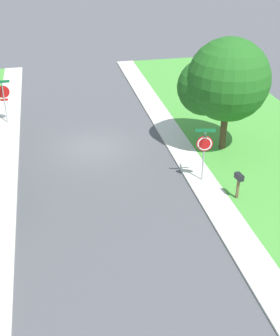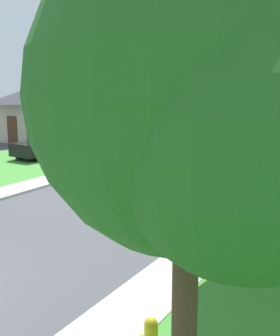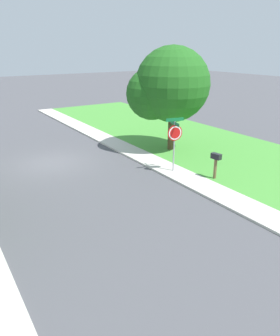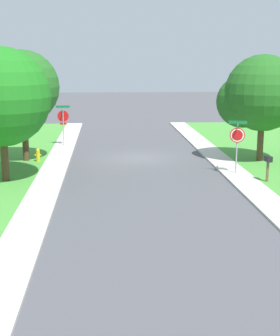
{
  "view_description": "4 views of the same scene",
  "coord_description": "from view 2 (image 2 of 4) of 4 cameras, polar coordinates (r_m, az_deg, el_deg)",
  "views": [
    {
      "loc": [
        2.17,
        22.67,
        11.34
      ],
      "look_at": [
        -1.54,
        5.23,
        1.4
      ],
      "focal_mm": 48.98,
      "sensor_mm": 36.0,
      "label": 1
    },
    {
      "loc": [
        8.69,
        -4.38,
        4.4
      ],
      "look_at": [
        0.97,
        8.92,
        1.4
      ],
      "focal_mm": 45.73,
      "sensor_mm": 36.0,
      "label": 2
    },
    {
      "loc": [
        5.07,
        16.8,
        5.93
      ],
      "look_at": [
        -1.59,
        6.44,
        1.4
      ],
      "focal_mm": 35.22,
      "sensor_mm": 36.0,
      "label": 3
    },
    {
      "loc": [
        1.94,
        28.9,
        5.79
      ],
      "look_at": [
        0.53,
        9.09,
        1.4
      ],
      "focal_mm": 52.79,
      "sensor_mm": 36.0,
      "label": 4
    }
  ],
  "objects": [
    {
      "name": "house_left_setback",
      "position": [
        36.1,
        -12.51,
        7.57
      ],
      "size": [
        9.12,
        7.94,
        4.6
      ],
      "color": "beige",
      "rests_on": "ground"
    },
    {
      "name": "lawn_west",
      "position": [
        24.79,
        -17.42,
        0.4
      ],
      "size": [
        8.0,
        56.0,
        0.08
      ],
      "primitive_type": "cube",
      "color": "#479338",
      "rests_on": "ground"
    },
    {
      "name": "sidewalk_west",
      "position": [
        21.6,
        -8.94,
        -0.72
      ],
      "size": [
        1.4,
        56.0,
        0.1
      ],
      "primitive_type": "cube",
      "color": "beige",
      "rests_on": "ground"
    },
    {
      "name": "tree_across_left",
      "position": [
        5.24,
        8.22,
        8.07
      ],
      "size": [
        4.41,
        4.1,
        6.33
      ],
      "color": "#4C3823",
      "rests_on": "ground"
    },
    {
      "name": "sidewalk_east",
      "position": [
        17.41,
        15.94,
        -3.87
      ],
      "size": [
        1.4,
        56.0,
        0.1
      ],
      "primitive_type": "cube",
      "color": "beige",
      "rests_on": "ground"
    },
    {
      "name": "car_black_across_road",
      "position": [
        26.58,
        -12.21,
        3.16
      ],
      "size": [
        2.34,
        4.45,
        1.76
      ],
      "color": "black",
      "rests_on": "ground"
    },
    {
      "name": "car_green_driveway_right",
      "position": [
        32.91,
        -1.75,
        4.88
      ],
      "size": [
        2.36,
        4.46,
        1.76
      ],
      "color": "#1E6033",
      "rests_on": "ground"
    }
  ]
}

